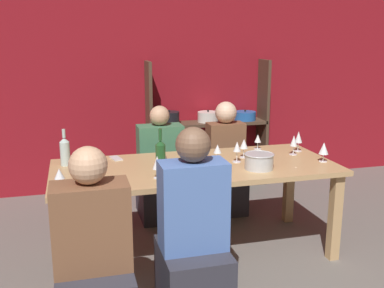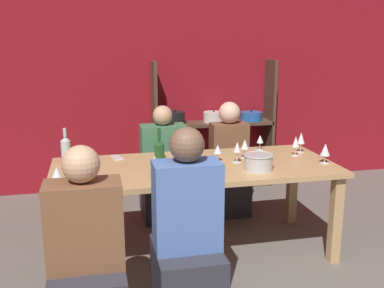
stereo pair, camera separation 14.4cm
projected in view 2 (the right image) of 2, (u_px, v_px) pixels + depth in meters
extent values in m
cube|color=maroon|center=(147.00, 73.00, 5.15)|extent=(8.80, 0.06, 2.70)
cube|color=#4C3828|center=(155.00, 127.00, 5.11)|extent=(0.04, 0.30, 1.49)
cube|color=#4C3828|center=(269.00, 123.00, 5.40)|extent=(0.04, 0.30, 1.49)
cube|color=#4C3828|center=(213.00, 184.00, 5.43)|extent=(1.39, 0.30, 0.04)
cylinder|color=#235BAD|center=(175.00, 181.00, 5.31)|extent=(0.20, 0.20, 0.11)
sphere|color=black|center=(175.00, 175.00, 5.29)|extent=(0.02, 0.02, 0.02)
cylinder|color=#E0561E|center=(213.00, 179.00, 5.41)|extent=(0.26, 0.26, 0.10)
sphere|color=black|center=(213.00, 174.00, 5.40)|extent=(0.02, 0.02, 0.02)
cylinder|color=#338447|center=(249.00, 174.00, 5.50)|extent=(0.19, 0.19, 0.14)
sphere|color=black|center=(250.00, 168.00, 5.48)|extent=(0.02, 0.02, 0.02)
cube|color=#4C3828|center=(214.00, 123.00, 5.25)|extent=(1.39, 0.30, 0.04)
cylinder|color=black|center=(175.00, 118.00, 5.13)|extent=(0.23, 0.23, 0.14)
sphere|color=black|center=(175.00, 111.00, 5.11)|extent=(0.02, 0.02, 0.02)
cylinder|color=silver|center=(214.00, 117.00, 5.23)|extent=(0.24, 0.24, 0.12)
sphere|color=black|center=(214.00, 111.00, 5.22)|extent=(0.02, 0.02, 0.02)
cylinder|color=#235BAD|center=(251.00, 116.00, 5.33)|extent=(0.26, 0.26, 0.10)
sphere|color=black|center=(251.00, 111.00, 5.32)|extent=(0.02, 0.02, 0.02)
cube|color=tan|center=(195.00, 168.00, 3.58)|extent=(2.25, 0.95, 0.04)
cube|color=tan|center=(59.00, 246.00, 3.07)|extent=(0.08, 0.08, 0.71)
cube|color=tan|center=(335.00, 219.00, 3.52)|extent=(0.08, 0.08, 0.71)
cube|color=tan|center=(65.00, 205.00, 3.82)|extent=(0.08, 0.08, 0.71)
cube|color=tan|center=(292.00, 187.00, 4.27)|extent=(0.08, 0.08, 0.71)
cylinder|color=#B7BABC|center=(258.00, 162.00, 3.44)|extent=(0.22, 0.22, 0.12)
torus|color=#B7BABC|center=(259.00, 155.00, 3.43)|extent=(0.23, 0.23, 0.01)
cylinder|color=#B2C6C1|center=(66.00, 152.00, 3.59)|extent=(0.08, 0.08, 0.19)
cone|color=#B2C6C1|center=(65.00, 139.00, 3.56)|extent=(0.08, 0.08, 0.03)
cylinder|color=#B2C6C1|center=(65.00, 132.00, 3.55)|extent=(0.03, 0.03, 0.07)
cylinder|color=#1E4C23|center=(159.00, 157.00, 3.43)|extent=(0.08, 0.08, 0.20)
cone|color=#1E4C23|center=(159.00, 142.00, 3.40)|extent=(0.08, 0.08, 0.03)
cylinder|color=#1E4C23|center=(159.00, 134.00, 3.39)|extent=(0.03, 0.03, 0.09)
cylinder|color=white|center=(324.00, 163.00, 3.63)|extent=(0.07, 0.07, 0.00)
cylinder|color=white|center=(325.00, 159.00, 3.63)|extent=(0.01, 0.01, 0.06)
cone|color=white|center=(325.00, 150.00, 3.61)|extent=(0.08, 0.08, 0.10)
cylinder|color=maroon|center=(325.00, 153.00, 3.61)|extent=(0.04, 0.04, 0.04)
cylinder|color=white|center=(155.00, 177.00, 3.26)|extent=(0.06, 0.06, 0.00)
cylinder|color=white|center=(155.00, 173.00, 3.25)|extent=(0.01, 0.01, 0.07)
cone|color=white|center=(155.00, 162.00, 3.23)|extent=(0.07, 0.07, 0.10)
cylinder|color=maroon|center=(155.00, 165.00, 3.24)|extent=(0.04, 0.04, 0.04)
cylinder|color=white|center=(300.00, 152.00, 3.98)|extent=(0.07, 0.07, 0.00)
cylinder|color=white|center=(301.00, 148.00, 3.97)|extent=(0.01, 0.01, 0.08)
cone|color=white|center=(301.00, 138.00, 3.95)|extent=(0.07, 0.07, 0.10)
cylinder|color=maroon|center=(301.00, 141.00, 3.95)|extent=(0.04, 0.04, 0.04)
cylinder|color=white|center=(237.00, 162.00, 3.65)|extent=(0.07, 0.07, 0.00)
cylinder|color=white|center=(237.00, 157.00, 3.64)|extent=(0.01, 0.01, 0.09)
cone|color=white|center=(237.00, 147.00, 3.62)|extent=(0.06, 0.06, 0.08)
cylinder|color=white|center=(218.00, 161.00, 3.68)|extent=(0.06, 0.06, 0.00)
cylinder|color=white|center=(218.00, 157.00, 3.68)|extent=(0.01, 0.01, 0.07)
cone|color=white|center=(218.00, 149.00, 3.66)|extent=(0.07, 0.07, 0.07)
cylinder|color=maroon|center=(218.00, 151.00, 3.66)|extent=(0.04, 0.04, 0.03)
cylinder|color=white|center=(244.00, 158.00, 3.79)|extent=(0.06, 0.06, 0.00)
cylinder|color=white|center=(245.00, 153.00, 3.78)|extent=(0.01, 0.01, 0.08)
cone|color=white|center=(245.00, 144.00, 3.76)|extent=(0.07, 0.07, 0.08)
cylinder|color=white|center=(295.00, 155.00, 3.86)|extent=(0.07, 0.07, 0.00)
cylinder|color=white|center=(295.00, 151.00, 3.85)|extent=(0.01, 0.01, 0.07)
cone|color=white|center=(296.00, 142.00, 3.83)|extent=(0.06, 0.06, 0.09)
cylinder|color=maroon|center=(296.00, 144.00, 3.84)|extent=(0.03, 0.03, 0.04)
cylinder|color=white|center=(58.00, 187.00, 3.04)|extent=(0.07, 0.07, 0.00)
cylinder|color=white|center=(58.00, 182.00, 3.04)|extent=(0.01, 0.01, 0.07)
cone|color=white|center=(57.00, 172.00, 3.02)|extent=(0.07, 0.07, 0.07)
cylinder|color=beige|center=(57.00, 174.00, 3.02)|extent=(0.04, 0.04, 0.03)
cylinder|color=white|center=(260.00, 149.00, 4.07)|extent=(0.07, 0.07, 0.00)
cylinder|color=white|center=(260.00, 146.00, 4.06)|extent=(0.01, 0.01, 0.06)
cone|color=white|center=(260.00, 139.00, 4.05)|extent=(0.06, 0.06, 0.07)
cylinder|color=white|center=(162.00, 166.00, 3.56)|extent=(0.06, 0.06, 0.00)
cylinder|color=white|center=(162.00, 162.00, 3.55)|extent=(0.01, 0.01, 0.06)
cone|color=white|center=(161.00, 153.00, 3.53)|extent=(0.08, 0.08, 0.08)
cylinder|color=beige|center=(161.00, 155.00, 3.54)|extent=(0.05, 0.05, 0.03)
cube|color=silver|center=(117.00, 157.00, 3.79)|extent=(0.11, 0.16, 0.01)
cube|color=#2D2D38|center=(187.00, 280.00, 2.90)|extent=(0.41, 0.52, 0.45)
cube|color=#4C70B7|center=(187.00, 206.00, 2.78)|extent=(0.41, 0.23, 0.57)
sphere|color=brown|center=(187.00, 145.00, 2.69)|extent=(0.22, 0.22, 0.22)
cube|color=#2D2D38|center=(228.00, 191.00, 4.59)|extent=(0.36, 0.45, 0.42)
cube|color=brown|center=(229.00, 148.00, 4.49)|extent=(0.36, 0.20, 0.50)
sphere|color=beige|center=(229.00, 113.00, 4.40)|extent=(0.21, 0.21, 0.21)
cube|color=brown|center=(84.00, 225.00, 2.60)|extent=(0.44, 0.24, 0.52)
sphere|color=tan|center=(81.00, 164.00, 2.52)|extent=(0.22, 0.22, 0.22)
cube|color=#2D2D38|center=(164.00, 194.00, 4.48)|extent=(0.43, 0.54, 0.44)
cube|color=#3D7551|center=(163.00, 150.00, 4.37)|extent=(0.43, 0.24, 0.49)
sphere|color=tan|center=(163.00, 115.00, 4.29)|extent=(0.19, 0.19, 0.19)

